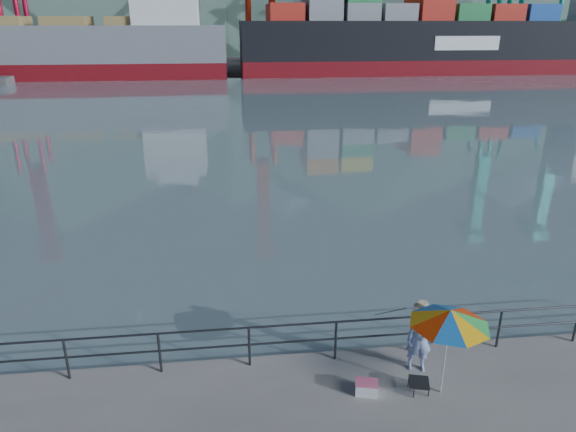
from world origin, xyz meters
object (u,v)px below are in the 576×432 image
Objects in this scene: fisherman at (419,339)px; cooler_bag at (366,388)px; beach_umbrella at (450,317)px; bulk_carrier at (78,46)px; container_ship at (463,33)px.

cooler_bag is at bearing -142.51° from fisherman.
bulk_carrier is at bearing 109.26° from beach_umbrella.
beach_umbrella is 0.04× the size of bulk_carrier.
container_ship reaches higher than beach_umbrella.
container_ship is at bearing 79.30° from cooler_bag.
fisherman is at bearing -70.70° from bulk_carrier.
fisherman is at bearing 105.81° from beach_umbrella.
cooler_bag is 81.75m from container_ship.
cooler_bag is at bearing -115.41° from container_ship.
beach_umbrella is 75.65m from bulk_carrier.
fisherman is 80.51m from container_ship.
cooler_bag is (-1.59, 0.14, -1.71)m from beach_umbrella.
beach_umbrella is 81.10m from container_ship.
cooler_bag is (-1.36, -0.68, -0.66)m from fisherman.
container_ship reaches higher than cooler_bag.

